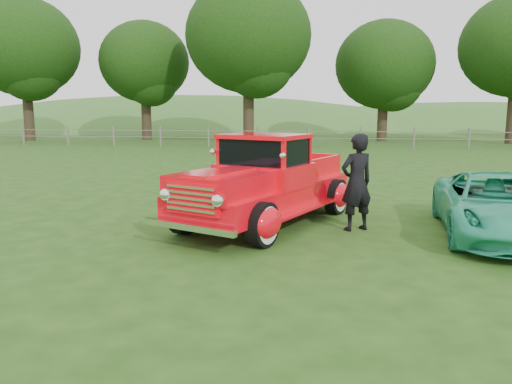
# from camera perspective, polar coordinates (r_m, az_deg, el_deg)

# --- Properties ---
(ground) EXTENTS (140.00, 140.00, 0.00)m
(ground) POSITION_cam_1_polar(r_m,az_deg,el_deg) (7.90, 1.67, -7.16)
(ground) COLOR #1E4412
(ground) RESTS_ON ground
(distant_hills) EXTENTS (116.00, 60.00, 18.00)m
(distant_hills) POSITION_cam_1_polar(r_m,az_deg,el_deg) (67.51, 3.33, 3.71)
(distant_hills) COLOR #376826
(distant_hills) RESTS_ON ground
(fence_line) EXTENTS (48.00, 0.12, 1.20)m
(fence_line) POSITION_cam_1_polar(r_m,az_deg,el_deg) (29.59, 6.03, 6.25)
(fence_line) COLOR #656055
(fence_line) RESTS_ON ground
(tree_far_west) EXTENTS (7.60, 7.60, 9.93)m
(tree_far_west) POSITION_cam_1_polar(r_m,az_deg,el_deg) (39.66, -25.02, 14.76)
(tree_far_west) COLOR #312118
(tree_far_west) RESTS_ON ground
(tree_mid_west) EXTENTS (6.40, 6.40, 8.46)m
(tree_mid_west) POSITION_cam_1_polar(r_m,az_deg,el_deg) (37.89, -12.63, 14.27)
(tree_mid_west) COLOR #312118
(tree_mid_west) RESTS_ON ground
(tree_near_west) EXTENTS (8.00, 8.00, 10.42)m
(tree_near_west) POSITION_cam_1_polar(r_m,az_deg,el_deg) (33.19, -0.88, 17.37)
(tree_near_west) COLOR #312118
(tree_near_west) RESTS_ON ground
(tree_near_east) EXTENTS (6.80, 6.80, 8.33)m
(tree_near_east) POSITION_cam_1_polar(r_m,az_deg,el_deg) (36.89, 14.48, 13.86)
(tree_near_east) COLOR #312118
(tree_near_east) RESTS_ON ground
(red_pickup) EXTENTS (3.65, 5.26, 1.78)m
(red_pickup) POSITION_cam_1_polar(r_m,az_deg,el_deg) (9.84, 1.14, 0.92)
(red_pickup) COLOR black
(red_pickup) RESTS_ON ground
(teal_sedan) EXTENTS (2.32, 4.24, 1.13)m
(teal_sedan) POSITION_cam_1_polar(r_m,az_deg,el_deg) (9.84, 25.86, -1.41)
(teal_sedan) COLOR #2BAC80
(teal_sedan) RESTS_ON ground
(man) EXTENTS (0.79, 0.72, 1.82)m
(man) POSITION_cam_1_polar(r_m,az_deg,el_deg) (9.46, 11.43, 1.09)
(man) COLOR black
(man) RESTS_ON ground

